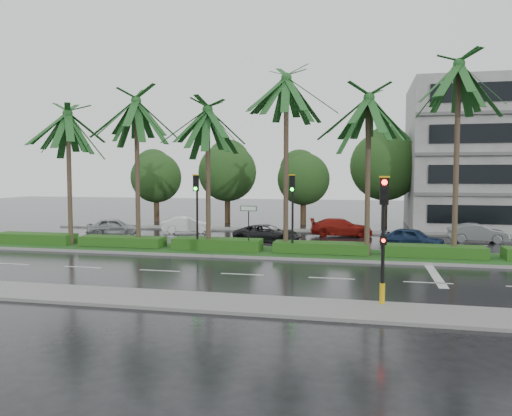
% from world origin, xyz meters
% --- Properties ---
extents(ground, '(120.00, 120.00, 0.00)m').
position_xyz_m(ground, '(0.00, 0.00, 0.00)').
color(ground, black).
rests_on(ground, ground).
extents(near_sidewalk, '(40.00, 2.40, 0.12)m').
position_xyz_m(near_sidewalk, '(0.00, -10.20, 0.06)').
color(near_sidewalk, slate).
rests_on(near_sidewalk, ground).
extents(far_sidewalk, '(40.00, 2.00, 0.12)m').
position_xyz_m(far_sidewalk, '(0.00, 12.00, 0.06)').
color(far_sidewalk, slate).
rests_on(far_sidewalk, ground).
extents(median, '(36.00, 4.00, 0.15)m').
position_xyz_m(median, '(0.00, 1.00, 0.08)').
color(median, gray).
rests_on(median, ground).
extents(hedge, '(35.20, 1.40, 0.60)m').
position_xyz_m(hedge, '(0.00, 1.00, 0.45)').
color(hedge, '#1A4413').
rests_on(hedge, median).
extents(lane_markings, '(34.00, 13.06, 0.01)m').
position_xyz_m(lane_markings, '(3.04, -0.43, 0.01)').
color(lane_markings, silver).
rests_on(lane_markings, ground).
extents(palm_row, '(26.30, 4.20, 10.85)m').
position_xyz_m(palm_row, '(-1.24, 1.02, 8.31)').
color(palm_row, '#443627').
rests_on(palm_row, median).
extents(signal_near, '(0.34, 0.45, 4.36)m').
position_xyz_m(signal_near, '(6.00, -9.39, 2.50)').
color(signal_near, black).
rests_on(signal_near, near_sidewalk).
extents(signal_median_left, '(0.34, 0.42, 4.36)m').
position_xyz_m(signal_median_left, '(-4.00, 0.30, 3.00)').
color(signal_median_left, black).
rests_on(signal_median_left, median).
extents(signal_median_right, '(0.34, 0.42, 4.36)m').
position_xyz_m(signal_median_right, '(1.50, 0.30, 3.00)').
color(signal_median_right, black).
rests_on(signal_median_right, median).
extents(street_sign, '(0.95, 0.09, 2.60)m').
position_xyz_m(street_sign, '(-1.00, 0.48, 2.12)').
color(street_sign, black).
rests_on(street_sign, median).
extents(bg_trees, '(32.56, 5.95, 8.59)m').
position_xyz_m(bg_trees, '(0.10, 17.59, 4.84)').
color(bg_trees, '#372519').
rests_on(bg_trees, ground).
extents(building, '(16.00, 10.00, 12.00)m').
position_xyz_m(building, '(17.00, 18.00, 6.00)').
color(building, gray).
rests_on(building, ground).
extents(car_silver, '(2.97, 4.16, 1.31)m').
position_xyz_m(car_silver, '(-12.50, 6.48, 0.66)').
color(car_silver, '#A3A5AA').
rests_on(car_silver, ground).
extents(car_white, '(2.54, 3.97, 1.24)m').
position_xyz_m(car_white, '(-8.00, 9.41, 0.62)').
color(car_white, white).
rests_on(car_white, ground).
extents(car_darkgrey, '(2.23, 4.51, 1.23)m').
position_xyz_m(car_darkgrey, '(-0.80, 5.02, 0.61)').
color(car_darkgrey, black).
rests_on(car_darkgrey, ground).
extents(car_red, '(2.36, 4.67, 1.30)m').
position_xyz_m(car_red, '(3.70, 9.85, 0.65)').
color(car_red, maroon).
rests_on(car_red, ground).
extents(car_blue, '(2.86, 4.03, 1.28)m').
position_xyz_m(car_blue, '(8.20, 4.57, 0.64)').
color(car_blue, navy).
rests_on(car_blue, ground).
extents(car_grey, '(1.33, 3.75, 1.23)m').
position_xyz_m(car_grey, '(12.70, 8.59, 0.62)').
color(car_grey, slate).
rests_on(car_grey, ground).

